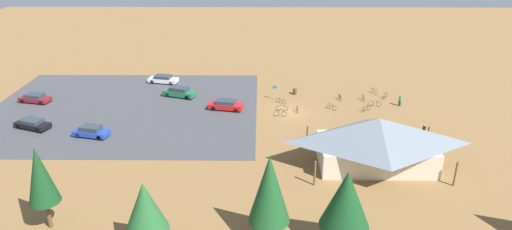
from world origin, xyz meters
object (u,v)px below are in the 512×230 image
object	(u,v)px
trash_bin	(295,91)
bicycle_silver_yard_right	(385,96)
car_red_mid_lot	(226,105)
bicycle_red_edge_north	(280,114)
bicycle_orange_front_row	(363,98)
visitor_at_bikes	(424,131)
bicycle_green_near_porch	(366,109)
car_white_inner_stall	(163,79)
bicycle_purple_edge_south	(375,104)
bicycle_white_by_bin	(282,108)
visitor_near_lot	(400,100)
bicycle_green_lone_east	(281,101)
pine_mideast	(145,207)
bicycle_yellow_back_row	(374,91)
lot_sign	(275,90)
bicycle_teal_lone_west	(297,109)
pine_midwest	(40,176)
pine_west	(269,189)
pine_center	(346,199)
car_blue_aisle_side	(91,131)
bicycle_black_mid_cluster	(340,98)
car_black_near_entry	(32,124)
car_green_end_stall	(179,92)
car_maroon_second_row	(35,98)
bike_pavilion	(377,140)
bicycle_blue_trailside	(331,107)

from	to	relation	value
trash_bin	bicycle_silver_yard_right	world-z (taller)	trash_bin
car_red_mid_lot	bicycle_red_edge_north	bearing A→B (deg)	163.11
bicycle_orange_front_row	visitor_at_bikes	size ratio (longest dim) A/B	0.95
trash_bin	bicycle_green_near_porch	distance (m)	11.34
car_white_inner_stall	bicycle_purple_edge_south	bearing A→B (deg)	163.53
bicycle_white_by_bin	visitor_near_lot	world-z (taller)	visitor_near_lot
bicycle_orange_front_row	car_white_inner_stall	bearing A→B (deg)	-13.22
car_red_mid_lot	bicycle_white_by_bin	bearing A→B (deg)	177.74
bicycle_green_lone_east	visitor_near_lot	bearing A→B (deg)	177.33
pine_mideast	bicycle_purple_edge_south	xyz separation A→B (m)	(-25.02, -30.25, -3.55)
bicycle_yellow_back_row	lot_sign	bearing A→B (deg)	9.61
bicycle_teal_lone_west	pine_midwest	bearing A→B (deg)	47.91
pine_west	pine_center	xyz separation A→B (m)	(-5.84, 1.14, -0.17)
pine_mideast	car_blue_aisle_side	xyz separation A→B (m)	(11.57, -20.11, -3.19)
bicycle_teal_lone_west	bicycle_orange_front_row	bearing A→B (deg)	-156.39
bicycle_orange_front_row	visitor_at_bikes	distance (m)	13.16
bicycle_yellow_back_row	bicycle_black_mid_cluster	xyz separation A→B (m)	(5.63, 2.71, -0.02)
lot_sign	bicycle_teal_lone_west	size ratio (longest dim) A/B	1.27
bicycle_teal_lone_west	bicycle_white_by_bin	size ratio (longest dim) A/B	1.02
bicycle_red_edge_north	bicycle_white_by_bin	xyz separation A→B (m)	(-0.30, -1.94, -0.02)
pine_midwest	visitor_near_lot	bearing A→B (deg)	-143.62
car_black_near_entry	pine_west	bearing A→B (deg)	144.39
lot_sign	pine_mideast	size ratio (longest dim) A/B	0.36
car_green_end_stall	bicycle_black_mid_cluster	bearing A→B (deg)	177.57
pine_mideast	bicycle_teal_lone_west	bearing A→B (deg)	-116.29
bicycle_green_near_porch	bicycle_purple_edge_south	xyz separation A→B (m)	(-1.66, -1.87, 0.03)
bicycle_green_lone_east	visitor_at_bikes	size ratio (longest dim) A/B	0.76
bicycle_black_mid_cluster	bicycle_purple_edge_south	bearing A→B (deg)	153.47
bicycle_yellow_back_row	car_maroon_second_row	world-z (taller)	car_maroon_second_row
car_blue_aisle_side	bicycle_red_edge_north	bearing A→B (deg)	-164.60
bicycle_black_mid_cluster	car_black_near_entry	size ratio (longest dim) A/B	0.35
bicycle_silver_yard_right	bicycle_white_by_bin	size ratio (longest dim) A/B	0.87
pine_west	car_green_end_stall	bearing A→B (deg)	-68.48
trash_bin	bicycle_purple_edge_south	distance (m)	11.91
pine_midwest	bicycle_green_lone_east	size ratio (longest dim) A/B	5.60
pine_midwest	car_blue_aisle_side	world-z (taller)	pine_midwest
car_green_end_stall	bicycle_teal_lone_west	bearing A→B (deg)	162.34
bicycle_yellow_back_row	bicycle_red_edge_north	world-z (taller)	same
bicycle_yellow_back_row	visitor_near_lot	world-z (taller)	visitor_near_lot
bike_pavilion	car_white_inner_stall	distance (m)	38.21
lot_sign	visitor_near_lot	size ratio (longest dim) A/B	1.28
pine_west	car_maroon_second_row	world-z (taller)	pine_west
bicycle_blue_trailside	trash_bin	bearing A→B (deg)	-51.04
bicycle_green_near_porch	car_black_near_entry	world-z (taller)	car_black_near_entry
bicycle_orange_front_row	car_red_mid_lot	distance (m)	20.08
car_red_mid_lot	bicycle_green_lone_east	bearing A→B (deg)	-162.28
bicycle_teal_lone_west	visitor_at_bikes	distance (m)	16.61
lot_sign	bicycle_green_lone_east	xyz separation A→B (m)	(-0.87, 1.50, -1.05)
pine_mideast	bicycle_silver_yard_right	size ratio (longest dim) A/B	4.11
visitor_at_bikes	pine_mideast	bearing A→B (deg)	35.32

